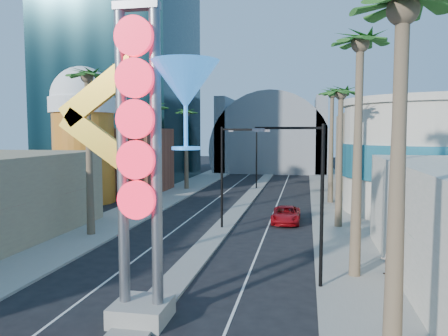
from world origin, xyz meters
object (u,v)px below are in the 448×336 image
Objects in this scene: pedestrian_a at (401,259)px; red_pickup at (286,215)px; pedestrian_b at (388,260)px; neon_sign at (158,140)px.

red_pickup is at bearing -56.39° from pedestrian_a.
pedestrian_b reaches higher than red_pickup.
pedestrian_b is at bearing 37.29° from neon_sign.
pedestrian_b is (9.91, 7.54, -6.38)m from neon_sign.
red_pickup is at bearing -60.78° from pedestrian_b.
pedestrian_a is at bearing -61.84° from red_pickup.
neon_sign is 13.99m from pedestrian_b.
neon_sign is 21.76m from red_pickup.
red_pickup is at bearing 78.81° from neon_sign.
red_pickup is (4.02, 20.33, -6.62)m from neon_sign.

